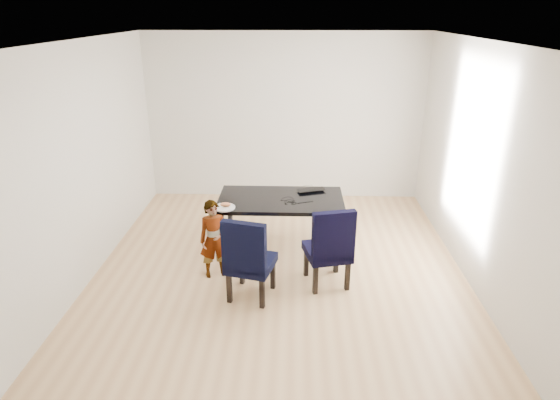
{
  "coord_description": "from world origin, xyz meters",
  "views": [
    {
      "loc": [
        0.17,
        -5.05,
        3.0
      ],
      "look_at": [
        0.0,
        0.2,
        0.85
      ],
      "focal_mm": 30.0,
      "sensor_mm": 36.0,
      "label": 1
    }
  ],
  "objects_px": {
    "dining_table": "(281,225)",
    "plate": "(224,207)",
    "chair_left": "(251,256)",
    "laptop": "(310,189)",
    "chair_right": "(327,245)",
    "child": "(214,239)"
  },
  "relations": [
    {
      "from": "dining_table",
      "to": "chair_right",
      "type": "distance_m",
      "value": 0.97
    },
    {
      "from": "plate",
      "to": "laptop",
      "type": "distance_m",
      "value": 1.25
    },
    {
      "from": "plate",
      "to": "chair_right",
      "type": "bearing_deg",
      "value": -19.7
    },
    {
      "from": "chair_left",
      "to": "plate",
      "type": "xyz_separation_m",
      "value": [
        -0.39,
        0.73,
        0.26
      ]
    },
    {
      "from": "dining_table",
      "to": "plate",
      "type": "xyz_separation_m",
      "value": [
        -0.68,
        -0.34,
        0.38
      ]
    },
    {
      "from": "dining_table",
      "to": "chair_right",
      "type": "bearing_deg",
      "value": -54.4
    },
    {
      "from": "child",
      "to": "plate",
      "type": "relative_size",
      "value": 3.59
    },
    {
      "from": "dining_table",
      "to": "child",
      "type": "bearing_deg",
      "value": -139.72
    },
    {
      "from": "laptop",
      "to": "dining_table",
      "type": "bearing_deg",
      "value": 22.21
    },
    {
      "from": "chair_left",
      "to": "child",
      "type": "height_order",
      "value": "chair_left"
    },
    {
      "from": "chair_left",
      "to": "plate",
      "type": "height_order",
      "value": "chair_left"
    },
    {
      "from": "chair_left",
      "to": "child",
      "type": "bearing_deg",
      "value": 152.74
    },
    {
      "from": "plate",
      "to": "laptop",
      "type": "height_order",
      "value": "laptop"
    },
    {
      "from": "chair_left",
      "to": "laptop",
      "type": "height_order",
      "value": "chair_left"
    },
    {
      "from": "chair_left",
      "to": "laptop",
      "type": "relative_size",
      "value": 2.68
    },
    {
      "from": "plate",
      "to": "laptop",
      "type": "xyz_separation_m",
      "value": [
        1.06,
        0.65,
        0.01
      ]
    },
    {
      "from": "chair_left",
      "to": "child",
      "type": "xyz_separation_m",
      "value": [
        -0.47,
        0.42,
        -0.01
      ]
    },
    {
      "from": "chair_left",
      "to": "laptop",
      "type": "distance_m",
      "value": 1.56
    },
    {
      "from": "dining_table",
      "to": "laptop",
      "type": "bearing_deg",
      "value": 39.32
    },
    {
      "from": "plate",
      "to": "child",
      "type": "bearing_deg",
      "value": -105.59
    },
    {
      "from": "chair_left",
      "to": "child",
      "type": "relative_size",
      "value": 1.03
    },
    {
      "from": "dining_table",
      "to": "plate",
      "type": "height_order",
      "value": "plate"
    }
  ]
}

